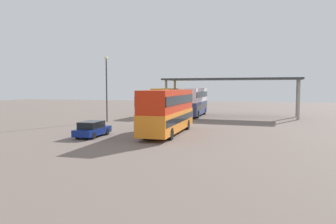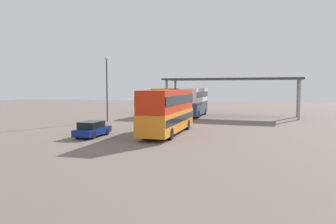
{
  "view_description": "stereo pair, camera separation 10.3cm",
  "coord_description": "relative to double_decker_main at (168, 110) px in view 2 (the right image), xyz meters",
  "views": [
    {
      "loc": [
        8.4,
        -26.35,
        4.28
      ],
      "look_at": [
        0.48,
        2.03,
        2.0
      ],
      "focal_mm": 34.66,
      "sensor_mm": 36.0,
      "label": 1
    },
    {
      "loc": [
        8.5,
        -26.32,
        4.28
      ],
      "look_at": [
        0.48,
        2.03,
        2.0
      ],
      "focal_mm": 34.66,
      "sensor_mm": 36.0,
      "label": 2
    }
  ],
  "objects": [
    {
      "name": "lamppost_tall",
      "position": [
        -10.03,
        7.9,
        2.81
      ],
      "size": [
        0.44,
        0.44,
        7.99
      ],
      "color": "#33353A",
      "rests_on": "ground_plane"
    },
    {
      "name": "parked_hatchback",
      "position": [
        -5.79,
        -3.52,
        -1.53
      ],
      "size": [
        1.68,
        4.07,
        1.35
      ],
      "rotation": [
        0.0,
        0.0,
        1.57
      ],
      "color": "navy",
      "rests_on": "ground_plane"
    },
    {
      "name": "double_decker_main",
      "position": [
        0.0,
        0.0,
        0.0
      ],
      "size": [
        2.62,
        10.85,
        4.0
      ],
      "rotation": [
        0.0,
        0.0,
        1.58
      ],
      "color": "orange",
      "rests_on": "ground_plane"
    },
    {
      "name": "depot_canopy",
      "position": [
        3.95,
        19.63,
        2.96
      ],
      "size": [
        19.94,
        6.71,
        5.55
      ],
      "rotation": [
        0.0,
        0.0,
        -0.07
      ],
      "color": "#33353A",
      "rests_on": "ground_plane"
    },
    {
      "name": "double_decker_near_canopy",
      "position": [
        -5.05,
        20.15,
        0.02
      ],
      "size": [
        3.41,
        11.45,
        4.05
      ],
      "rotation": [
        0.0,
        0.0,
        1.48
      ],
      "color": "white",
      "rests_on": "ground_plane"
    },
    {
      "name": "double_decker_mid_row",
      "position": [
        -1.19,
        18.38,
        0.04
      ],
      "size": [
        2.65,
        10.14,
        4.08
      ],
      "rotation": [
        0.0,
        0.0,
        1.58
      ],
      "color": "navy",
      "rests_on": "ground_plane"
    },
    {
      "name": "ground_plane",
      "position": [
        -0.48,
        -2.04,
        -2.2
      ],
      "size": [
        140.0,
        140.0,
        0.0
      ],
      "primitive_type": "plane",
      "color": "#6E5F57"
    }
  ]
}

